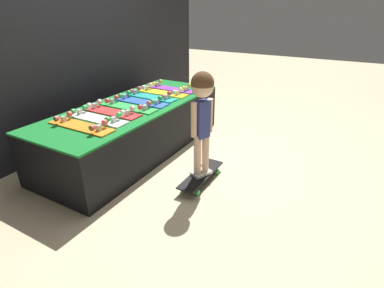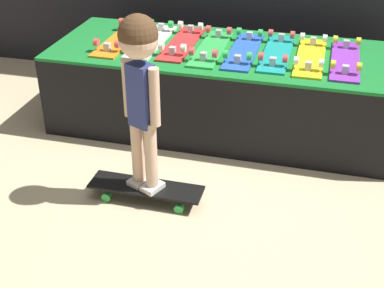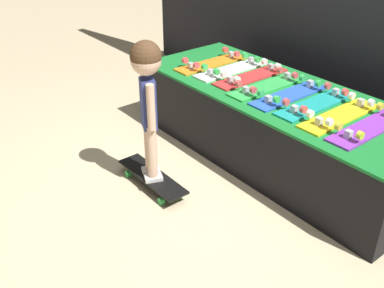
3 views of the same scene
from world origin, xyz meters
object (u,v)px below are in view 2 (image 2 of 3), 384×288
skateboard_red_on_rack (182,42)px  skateboard_teal_on_rack (277,52)px  skateboard_on_floor (146,189)px  skateboard_green_on_rack (211,47)px  skateboard_orange_on_rack (120,39)px  skateboard_blue_on_rack (244,50)px  skateboard_yellow_on_rack (311,56)px  skateboard_purple_on_rack (345,59)px  skateboard_white_on_rack (151,40)px  child (140,72)px

skateboard_red_on_rack → skateboard_teal_on_rack: same height
skateboard_on_floor → skateboard_red_on_rack: bearing=94.0°
skateboard_green_on_rack → skateboard_teal_on_rack: size_ratio=1.00×
skateboard_orange_on_rack → skateboard_on_floor: size_ratio=1.06×
skateboard_blue_on_rack → skateboard_teal_on_rack: 0.22m
skateboard_green_on_rack → skateboard_yellow_on_rack: bearing=0.6°
skateboard_red_on_rack → skateboard_purple_on_rack: 1.10m
skateboard_red_on_rack → skateboard_purple_on_rack: size_ratio=1.00×
skateboard_teal_on_rack → skateboard_on_floor: bearing=-120.0°
skateboard_white_on_rack → skateboard_red_on_rack: 0.22m
skateboard_on_floor → child: (-0.00, -0.00, 0.72)m
skateboard_white_on_rack → skateboard_teal_on_rack: size_ratio=1.00×
skateboard_white_on_rack → skateboard_yellow_on_rack: 1.10m
skateboard_blue_on_rack → skateboard_purple_on_rack: 0.66m
skateboard_teal_on_rack → skateboard_blue_on_rack: bearing=-175.4°
skateboard_green_on_rack → skateboard_on_floor: 1.12m
skateboard_red_on_rack → child: 1.06m
skateboard_teal_on_rack → skateboard_purple_on_rack: 0.44m
skateboard_yellow_on_rack → skateboard_green_on_rack: bearing=-179.4°
skateboard_blue_on_rack → child: size_ratio=0.70×
skateboard_orange_on_rack → skateboard_green_on_rack: same height
skateboard_red_on_rack → skateboard_blue_on_rack: 0.44m
skateboard_yellow_on_rack → skateboard_blue_on_rack: bearing=-180.0°
skateboard_orange_on_rack → skateboard_green_on_rack: bearing=-0.4°
skateboard_purple_on_rack → skateboard_on_floor: 1.52m
skateboard_blue_on_rack → skateboard_teal_on_rack: size_ratio=1.00×
skateboard_blue_on_rack → skateboard_purple_on_rack: (0.66, -0.00, 0.00)m
skateboard_orange_on_rack → child: bearing=-62.8°
skateboard_yellow_on_rack → skateboard_purple_on_rack: 0.22m
skateboard_orange_on_rack → skateboard_purple_on_rack: 1.53m
skateboard_teal_on_rack → skateboard_yellow_on_rack: bearing=-4.6°
skateboard_white_on_rack → skateboard_purple_on_rack: 1.32m
skateboard_red_on_rack → skateboard_teal_on_rack: 0.66m
skateboard_purple_on_rack → child: child is taller
skateboard_blue_on_rack → skateboard_yellow_on_rack: 0.44m
skateboard_green_on_rack → skateboard_yellow_on_rack: (0.66, 0.01, 0.00)m
skateboard_blue_on_rack → child: bearing=-110.2°
skateboard_white_on_rack → skateboard_teal_on_rack: (0.88, -0.01, 0.00)m
skateboard_red_on_rack → skateboard_yellow_on_rack: size_ratio=1.00×
skateboard_white_on_rack → skateboard_green_on_rack: size_ratio=1.00×
skateboard_red_on_rack → skateboard_white_on_rack: bearing=-176.7°
skateboard_green_on_rack → skateboard_yellow_on_rack: 0.66m
skateboard_white_on_rack → skateboard_purple_on_rack: (1.31, -0.03, 0.00)m
skateboard_on_floor → skateboard_teal_on_rack: bearing=60.0°
skateboard_purple_on_rack → skateboard_green_on_rack: bearing=-179.6°
skateboard_white_on_rack → skateboard_yellow_on_rack: bearing=-1.4°
skateboard_white_on_rack → skateboard_blue_on_rack: bearing=-2.3°
skateboard_purple_on_rack → skateboard_on_floor: (-1.02, -1.00, -0.51)m
skateboard_red_on_rack → skateboard_green_on_rack: same height
skateboard_green_on_rack → skateboard_teal_on_rack: bearing=3.3°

